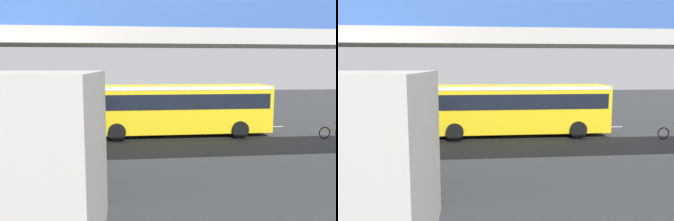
# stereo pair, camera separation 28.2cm
# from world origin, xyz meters

# --- Properties ---
(ground) EXTENTS (80.00, 80.00, 0.00)m
(ground) POSITION_xyz_m (0.00, 0.00, 0.00)
(ground) COLOR #2D3033
(city_bus) EXTENTS (11.54, 2.85, 3.15)m
(city_bus) POSITION_xyz_m (-0.94, 0.03, 1.88)
(city_bus) COLOR yellow
(city_bus) RESTS_ON ground
(bicycle_orange) EXTENTS (1.77, 0.44, 0.96)m
(bicycle_orange) POSITION_xyz_m (-10.12, 2.08, 0.37)
(bicycle_orange) COLOR black
(bicycle_orange) RESTS_ON ground
(pedestrian) EXTENTS (0.38, 0.38, 1.79)m
(pedestrian) POSITION_xyz_m (-6.36, -3.15, 0.89)
(pedestrian) COLOR #2D2D38
(pedestrian) RESTS_ON ground
(traffic_sign) EXTENTS (0.08, 0.60, 2.80)m
(traffic_sign) POSITION_xyz_m (1.01, -3.91, 1.89)
(traffic_sign) COLOR slate
(traffic_sign) RESTS_ON ground
(lane_dash_leftmost) EXTENTS (2.00, 0.20, 0.01)m
(lane_dash_leftmost) POSITION_xyz_m (-8.00, -2.28, 0.00)
(lane_dash_leftmost) COLOR silver
(lane_dash_leftmost) RESTS_ON ground
(lane_dash_left) EXTENTS (2.00, 0.20, 0.01)m
(lane_dash_left) POSITION_xyz_m (-4.00, -2.28, 0.00)
(lane_dash_left) COLOR silver
(lane_dash_left) RESTS_ON ground
(lane_dash_centre) EXTENTS (2.00, 0.20, 0.01)m
(lane_dash_centre) POSITION_xyz_m (0.00, -2.28, 0.00)
(lane_dash_centre) COLOR silver
(lane_dash_centre) RESTS_ON ground
(lane_dash_right) EXTENTS (2.00, 0.20, 0.01)m
(lane_dash_right) POSITION_xyz_m (4.00, -2.28, 0.00)
(lane_dash_right) COLOR silver
(lane_dash_right) RESTS_ON ground
(lane_dash_rightmost) EXTENTS (2.00, 0.20, 0.01)m
(lane_dash_rightmost) POSITION_xyz_m (8.00, -2.28, 0.00)
(lane_dash_rightmost) COLOR silver
(lane_dash_rightmost) RESTS_ON ground
(pedestrian_overpass) EXTENTS (29.30, 2.60, 6.61)m
(pedestrian_overpass) POSITION_xyz_m (0.00, 9.21, 4.91)
(pedestrian_overpass) COLOR #B2ADA5
(pedestrian_overpass) RESTS_ON ground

